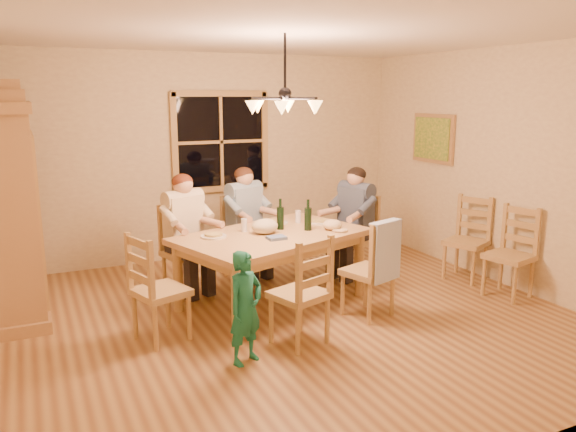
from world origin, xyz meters
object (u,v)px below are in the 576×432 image
chair_near_left (299,311)px  chair_spare_front (508,270)px  adult_slate_man (355,209)px  chair_near_right (368,286)px  adult_plaid_man (245,208)px  dining_table (272,243)px  chair_end_left (162,307)px  chair_end_right (354,252)px  chair_spare_back (465,255)px  armoire (4,211)px  chair_far_left (186,266)px  chandelier (285,104)px  adult_woman (184,219)px  wine_bottle_a (280,214)px  chair_far_right (246,252)px  child (245,308)px  wine_bottle_b (308,215)px

chair_near_left → chair_spare_front: size_ratio=1.00×
adult_slate_man → chair_spare_front: 1.82m
chair_near_right → adult_plaid_man: (-0.65, 1.68, 0.54)m
dining_table → chair_near_left: bearing=-100.0°
chair_end_left → chair_spare_front: same height
chair_end_right → chair_spare_back: same height
armoire → dining_table: 2.63m
armoire → chair_far_left: armoire is taller
chair_spare_back → dining_table: bearing=60.8°
chandelier → chair_end_left: chandelier is taller
chandelier → adult_woman: 1.82m
chair_end_left → adult_woman: adult_woman is taller
chair_end_left → adult_slate_man: bearing=90.0°
chair_near_right → armoire: bearing=136.6°
adult_woman → chair_near_left: bearing=90.0°
chair_far_left → wine_bottle_a: size_ratio=3.00×
dining_table → chair_far_right: 1.03m
adult_woman → chair_spare_back: (3.13, -0.96, -0.54)m
chandelier → chair_far_left: size_ratio=0.78×
armoire → chair_far_left: (1.74, -0.11, -0.75)m
wine_bottle_a → chair_spare_front: size_ratio=0.33×
chair_spare_front → child: bearing=80.6°
adult_woman → wine_bottle_b: (1.13, -0.74, 0.08)m
chair_far_right → chair_far_left: bearing=0.0°
chair_far_left → wine_bottle_b: wine_bottle_b is taller
adult_slate_man → wine_bottle_b: (-0.85, -0.44, 0.08)m
chair_end_right → chair_spare_back: bearing=-137.7°
chair_end_right → child: (-1.99, -1.54, 0.17)m
chair_near_right → wine_bottle_b: size_ratio=3.00×
chair_far_left → chair_near_right: (1.46, -1.42, 0.00)m
chair_far_left → child: size_ratio=1.05×
chair_far_left → adult_woman: (0.00, 0.00, 0.54)m
armoire → chair_far_left: bearing=-3.7°
dining_table → chair_end_right: chair_end_right is taller
chandelier → chair_near_left: 1.87m
chair_end_left → wine_bottle_b: (1.66, 0.37, 0.62)m
chair_end_left → adult_woman: 1.34m
wine_bottle_b → chair_spare_back: bearing=-6.3°
adult_slate_man → chandelier: bearing=104.9°
dining_table → chair_far_right: chair_far_right is taller
chandelier → child: bearing=-134.2°
dining_table → chair_end_left: 1.37m
wine_bottle_a → chair_spare_back: wine_bottle_a is taller
chair_far_right → adult_woman: adult_woman is taller
armoire → adult_plaid_man: 2.56m
wine_bottle_a → child: 1.61m
armoire → chair_end_right: armoire is taller
chair_end_right → wine_bottle_a: (-1.10, -0.27, 0.62)m
adult_woman → wine_bottle_a: (0.88, -0.58, 0.08)m
chandelier → chair_near_left: (-0.13, -0.56, -1.77)m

